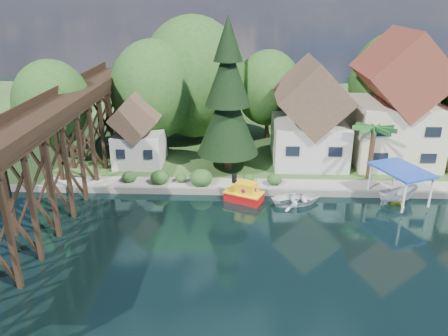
{
  "coord_description": "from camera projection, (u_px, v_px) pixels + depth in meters",
  "views": [
    {
      "loc": [
        -0.35,
        -29.02,
        17.59
      ],
      "look_at": [
        -1.7,
        6.0,
        3.48
      ],
      "focal_mm": 35.0,
      "sensor_mm": 36.0,
      "label": 1
    }
  ],
  "objects": [
    {
      "name": "bg_trees",
      "position": [
        252.0,
        89.0,
        50.4
      ],
      "size": [
        49.9,
        13.3,
        10.57
      ],
      "color": "#382314",
      "rests_on": "bank"
    },
    {
      "name": "house_left",
      "position": [
        310.0,
        119.0,
        46.12
      ],
      "size": [
        7.64,
        8.64,
        11.02
      ],
      "color": "beige",
      "rests_on": "bank"
    },
    {
      "name": "boat_yellow",
      "position": [
        397.0,
        198.0,
        38.89
      ],
      "size": [
        2.7,
        2.5,
        1.18
      ],
      "primitive_type": "imported",
      "rotation": [
        0.0,
        0.0,
        1.87
      ],
      "color": "gold",
      "rests_on": "ground"
    },
    {
      "name": "boat_canopy",
      "position": [
        399.0,
        188.0,
        38.87
      ],
      "size": [
        5.2,
        6.04,
        3.27
      ],
      "color": "silver",
      "rests_on": "ground"
    },
    {
      "name": "promenade",
      "position": [
        306.0,
        185.0,
        41.67
      ],
      "size": [
        50.0,
        2.6,
        0.06
      ],
      "primitive_type": "cube",
      "color": "gray",
      "rests_on": "bank"
    },
    {
      "name": "tugboat",
      "position": [
        245.0,
        194.0,
        39.4
      ],
      "size": [
        3.85,
        3.1,
        2.46
      ],
      "color": "#B30B0F",
      "rests_on": "ground"
    },
    {
      "name": "shrubs",
      "position": [
        195.0,
        177.0,
        41.74
      ],
      "size": [
        15.76,
        2.47,
        1.7
      ],
      "color": "#1F4318",
      "rests_on": "bank"
    },
    {
      "name": "conifer",
      "position": [
        228.0,
        100.0,
        42.7
      ],
      "size": [
        6.21,
        6.21,
        15.3
      ],
      "color": "#382314",
      "rests_on": "bank"
    },
    {
      "name": "bank",
      "position": [
        243.0,
        118.0,
        64.88
      ],
      "size": [
        140.0,
        52.0,
        0.5
      ],
      "primitive_type": "cube",
      "color": "#294C1E",
      "rests_on": "ground"
    },
    {
      "name": "house_center",
      "position": [
        396.0,
        107.0,
        45.78
      ],
      "size": [
        8.65,
        9.18,
        13.89
      ],
      "color": "beige",
      "rests_on": "bank"
    },
    {
      "name": "seawall",
      "position": [
        286.0,
        192.0,
        40.61
      ],
      "size": [
        60.0,
        0.4,
        0.62
      ],
      "primitive_type": "cube",
      "color": "slate",
      "rests_on": "ground"
    },
    {
      "name": "ground",
      "position": [
        243.0,
        240.0,
        33.46
      ],
      "size": [
        140.0,
        140.0,
        0.0
      ],
      "primitive_type": "plane",
      "color": "black",
      "rests_on": "ground"
    },
    {
      "name": "trestle_bridge",
      "position": [
        55.0,
        149.0,
        36.82
      ],
      "size": [
        4.12,
        44.18,
        9.3
      ],
      "color": "black",
      "rests_on": "ground"
    },
    {
      "name": "shed",
      "position": [
        139.0,
        134.0,
        45.86
      ],
      "size": [
        5.09,
        5.4,
        7.85
      ],
      "color": "beige",
      "rests_on": "bank"
    },
    {
      "name": "boat_white_a",
      "position": [
        297.0,
        199.0,
        39.04
      ],
      "size": [
        4.97,
        4.01,
        0.91
      ],
      "primitive_type": "imported",
      "rotation": [
        0.0,
        0.0,
        1.79
      ],
      "color": "silver",
      "rests_on": "ground"
    },
    {
      "name": "palm_tree",
      "position": [
        374.0,
        130.0,
        41.46
      ],
      "size": [
        4.89,
        4.89,
        5.68
      ],
      "color": "#382314",
      "rests_on": "bank"
    }
  ]
}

